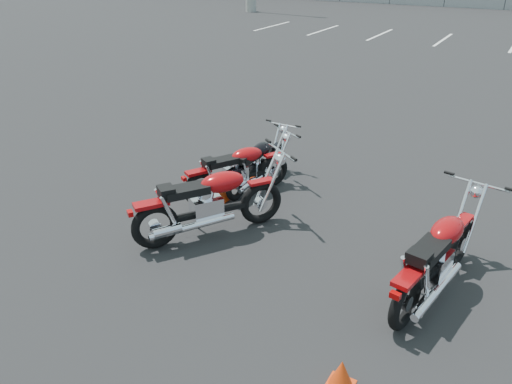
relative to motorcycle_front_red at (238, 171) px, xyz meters
The scene contains 9 objects.
ground 1.70m from the motorcycle_front_red, 65.81° to the right, with size 120.00×120.00×0.00m, color black.
motorcycle_front_red is the anchor object (origin of this frame).
motorcycle_second_black 0.50m from the motorcycle_front_red, 78.75° to the left, with size 0.74×1.90×0.93m.
motorcycle_third_red 1.37m from the motorcycle_front_red, 75.27° to the right, with size 1.74×2.22×1.18m.
motorcycle_rear_red 3.66m from the motorcycle_front_red, 17.65° to the right, with size 0.94×2.33×1.14m.
training_cone_near 3.44m from the motorcycle_front_red, ahead, with size 0.29×0.29×0.34m.
training_cone_far 4.31m from the motorcycle_front_red, 44.73° to the right, with size 0.26×0.26×0.30m.
training_cone_extra 0.42m from the motorcycle_front_red, 124.29° to the right, with size 0.28×0.28×0.33m.
parking_line_stripes 18.61m from the motorcycle_front_red, 95.65° to the left, with size 15.12×4.00×0.01m.
Camera 1 is at (3.45, -5.00, 3.82)m, focal length 35.00 mm.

